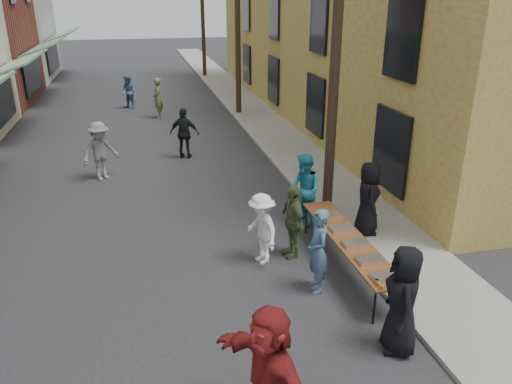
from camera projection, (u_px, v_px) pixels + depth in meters
name	position (u px, v px, depth m)	size (l,w,h in m)	color
ground	(179.00, 290.00, 10.03)	(120.00, 120.00, 0.00)	#28282B
sidewalk	(253.00, 112.00, 24.63)	(2.20, 60.00, 0.10)	gray
building_ochre	(385.00, 5.00, 23.19)	(10.00, 28.00, 10.00)	olive
utility_pole_near	(336.00, 40.00, 11.99)	(0.26, 0.26, 9.00)	#2D2116
utility_pole_mid	(238.00, 17.00, 22.82)	(0.26, 0.26, 9.00)	#2D2116
utility_pole_far	(202.00, 9.00, 33.65)	(0.26, 0.26, 9.00)	#2D2116
serving_table	(349.00, 240.00, 10.50)	(0.70, 4.00, 0.75)	#602F16
catering_tray_sausage	(386.00, 277.00, 8.99)	(0.50, 0.33, 0.08)	maroon
catering_tray_foil_b	(370.00, 260.00, 9.57)	(0.50, 0.33, 0.08)	#B2B2B7
catering_tray_buns	(355.00, 243.00, 10.21)	(0.50, 0.33, 0.08)	tan
catering_tray_foil_d	(342.00, 228.00, 10.84)	(0.50, 0.33, 0.08)	#B2B2B7
catering_tray_buns_end	(330.00, 215.00, 11.47)	(0.50, 0.33, 0.08)	tan
condiment_jar_a	(382.00, 288.00, 8.67)	(0.07, 0.07, 0.08)	#A57F26
condiment_jar_b	(379.00, 285.00, 8.76)	(0.07, 0.07, 0.08)	#A57F26
condiment_jar_c	(377.00, 282.00, 8.85)	(0.07, 0.07, 0.08)	#A57F26
cup_stack	(403.00, 282.00, 8.80)	(0.08, 0.08, 0.12)	tan
guest_front_a	(402.00, 300.00, 8.04)	(0.93, 0.60, 1.90)	black
guest_front_b	(318.00, 251.00, 9.72)	(0.64, 0.42, 1.74)	#41657F
guest_front_c	(304.00, 191.00, 12.51)	(0.91, 0.71, 1.87)	teal
guest_front_d	(262.00, 229.00, 10.79)	(1.04, 0.60, 1.61)	white
guest_front_e	(292.00, 221.00, 11.05)	(0.99, 0.41, 1.70)	#4C5D36
guest_queue_back	(269.00, 373.00, 6.44)	(1.84, 0.58, 1.98)	maroon
server	(368.00, 198.00, 11.88)	(0.88, 0.57, 1.80)	black
passerby_left	(100.00, 151.00, 15.64)	(1.20, 0.69, 1.87)	slate
passerby_mid	(185.00, 133.00, 17.70)	(1.06, 0.44, 1.81)	black
passerby_right	(158.00, 98.00, 23.37)	(0.69, 0.45, 1.88)	olive
passerby_far	(129.00, 92.00, 25.36)	(0.81, 0.63, 1.67)	#466688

